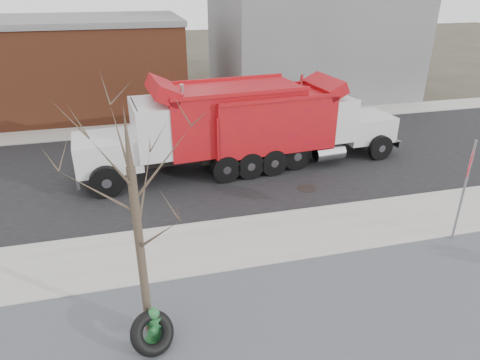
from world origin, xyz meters
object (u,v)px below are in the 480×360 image
object	(u,v)px
stop_sign	(468,175)
dump_truck_red_a	(293,122)
truck_tire	(152,333)
dump_truck_red_b	(203,125)
fire_hydrant	(155,326)

from	to	relation	value
stop_sign	dump_truck_red_a	distance (m)	7.45
truck_tire	dump_truck_red_a	distance (m)	11.21
stop_sign	dump_truck_red_a	world-z (taller)	dump_truck_red_a
stop_sign	dump_truck_red_a	size ratio (longest dim) A/B	0.36
stop_sign	dump_truck_red_b	xyz separation A→B (m)	(-6.38, 6.97, -0.20)
truck_tire	fire_hydrant	bearing A→B (deg)	72.59
fire_hydrant	stop_sign	xyz separation A→B (m)	(9.04, 1.85, 1.74)
truck_tire	stop_sign	world-z (taller)	stop_sign
dump_truck_red_a	fire_hydrant	bearing A→B (deg)	-131.05
stop_sign	dump_truck_red_a	bearing A→B (deg)	91.69
fire_hydrant	dump_truck_red_b	world-z (taller)	dump_truck_red_b
dump_truck_red_a	dump_truck_red_b	bearing A→B (deg)	175.11
fire_hydrant	dump_truck_red_a	xyz separation A→B (m)	(6.44, 8.82, 1.38)
truck_tire	stop_sign	bearing A→B (deg)	12.74
fire_hydrant	truck_tire	distance (m)	0.22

